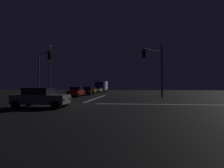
% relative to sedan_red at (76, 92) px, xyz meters
% --- Properties ---
extents(ground, '(120.00, 120.00, 0.10)m').
position_rel_sedan_red_xyz_m(ground, '(4.02, -11.53, -0.85)').
color(ground, black).
extents(stop_line_north, '(0.35, 14.89, 0.01)m').
position_rel_sedan_red_xyz_m(stop_line_north, '(4.02, -2.86, -0.80)').
color(stop_line_north, white).
rests_on(stop_line_north, ground).
extents(centre_line_ns, '(22.00, 0.15, 0.01)m').
position_rel_sedan_red_xyz_m(centre_line_ns, '(4.02, 8.74, -0.80)').
color(centre_line_ns, yellow).
rests_on(centre_line_ns, ground).
extents(crosswalk_bar_east, '(14.89, 0.40, 0.01)m').
position_rel_sedan_red_xyz_m(crosswalk_bar_east, '(12.79, -11.53, -0.80)').
color(crosswalk_bar_east, white).
rests_on(crosswalk_bar_east, ground).
extents(sedan_red, '(2.02, 4.33, 1.57)m').
position_rel_sedan_red_xyz_m(sedan_red, '(0.00, 0.00, 0.00)').
color(sedan_red, maroon).
rests_on(sedan_red, ground).
extents(sedan_black, '(2.02, 4.33, 1.57)m').
position_rel_sedan_red_xyz_m(sedan_black, '(0.48, 5.54, 0.00)').
color(sedan_black, black).
rests_on(sedan_black, ground).
extents(sedan_orange, '(2.02, 4.33, 1.57)m').
position_rel_sedan_red_xyz_m(sedan_orange, '(-0.03, 10.82, 0.00)').
color(sedan_orange, '#C66014').
rests_on(sedan_orange, ground).
extents(sedan_silver, '(2.02, 4.33, 1.57)m').
position_rel_sedan_red_xyz_m(sedan_silver, '(0.28, 16.69, 0.00)').
color(sedan_silver, '#B7B7BC').
rests_on(sedan_silver, ground).
extents(box_truck, '(2.68, 8.28, 3.08)m').
position_rel_sedan_red_xyz_m(box_truck, '(0.23, 23.54, 0.91)').
color(box_truck, navy).
rests_on(box_truck, ground).
extents(sedan_gray_crossing, '(4.33, 2.02, 1.57)m').
position_rel_sedan_red_xyz_m(sedan_gray_crossing, '(1.80, -15.26, 0.00)').
color(sedan_gray_crossing, slate).
rests_on(sedan_gray_crossing, ground).
extents(traffic_signal_ne, '(3.00, 3.00, 6.77)m').
position_rel_sedan_red_xyz_m(traffic_signal_ne, '(11.99, -3.56, 3.83)').
color(traffic_signal_ne, '#4C4C51').
rests_on(traffic_signal_ne, ground).
extents(traffic_signal_nw, '(3.33, 3.33, 6.68)m').
position_rel_sedan_red_xyz_m(traffic_signal_nw, '(-3.80, -3.71, 3.80)').
color(traffic_signal_nw, '#4C4C51').
rests_on(traffic_signal_nw, ground).
extents(streetlamp_left_near, '(0.44, 0.44, 9.01)m').
position_rel_sedan_red_xyz_m(streetlamp_left_near, '(-5.75, 2.74, 4.39)').
color(streetlamp_left_near, '#424247').
rests_on(streetlamp_left_near, ground).
extents(streetlamp_right_near, '(0.44, 0.44, 9.07)m').
position_rel_sedan_red_xyz_m(streetlamp_right_near, '(13.79, 2.74, 4.42)').
color(streetlamp_right_near, '#424247').
rests_on(streetlamp_right_near, ground).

